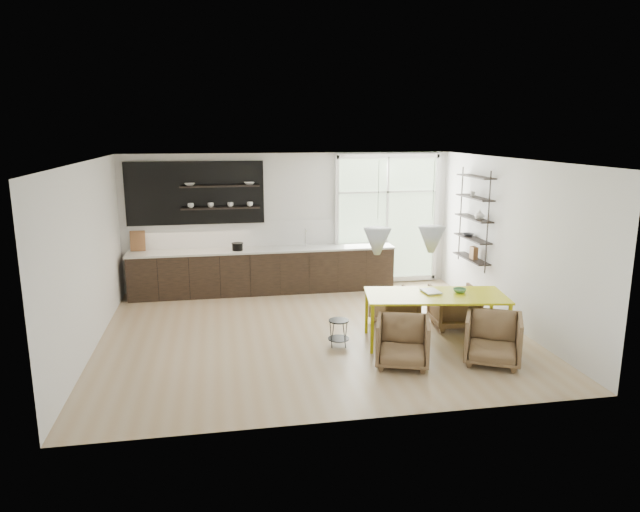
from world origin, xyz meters
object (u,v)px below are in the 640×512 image
(armchair_back_right, at_px, (454,307))
(armchair_front_right, at_px, (493,339))
(wire_stool, at_px, (339,329))
(armchair_front_left, at_px, (403,342))
(dining_table, at_px, (436,298))
(armchair_back_left, at_px, (394,307))

(armchair_back_right, height_order, armchair_front_right, armchair_front_right)
(wire_stool, bearing_deg, armchair_front_left, -49.78)
(dining_table, bearing_deg, wire_stool, -175.32)
(armchair_back_right, xyz_separation_m, wire_stool, (-2.18, -0.56, -0.08))
(armchair_back_right, bearing_deg, armchair_front_left, 50.45)
(armchair_back_right, bearing_deg, armchair_back_left, -8.63)
(wire_stool, bearing_deg, armchair_back_right, 14.31)
(dining_table, height_order, armchair_front_right, dining_table)
(dining_table, height_order, armchair_front_left, dining_table)
(armchair_back_left, bearing_deg, armchair_back_right, 157.88)
(armchair_back_left, bearing_deg, dining_table, 103.73)
(armchair_front_right, xyz_separation_m, wire_stool, (-2.09, 1.06, -0.09))
(armchair_back_right, xyz_separation_m, armchair_front_left, (-1.42, -1.46, -0.00))
(armchair_front_left, relative_size, wire_stool, 1.80)
(armchair_front_right, bearing_deg, armchair_back_right, 114.24)
(armchair_front_left, bearing_deg, armchair_back_right, 64.55)
(armchair_back_right, distance_m, armchair_front_right, 1.61)
(dining_table, relative_size, armchair_front_right, 2.89)
(armchair_back_right, relative_size, armchair_front_right, 0.97)
(armchair_back_right, bearing_deg, wire_stool, 18.99)
(armchair_back_right, bearing_deg, armchair_front_right, 91.67)
(dining_table, distance_m, armchair_back_left, 1.08)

